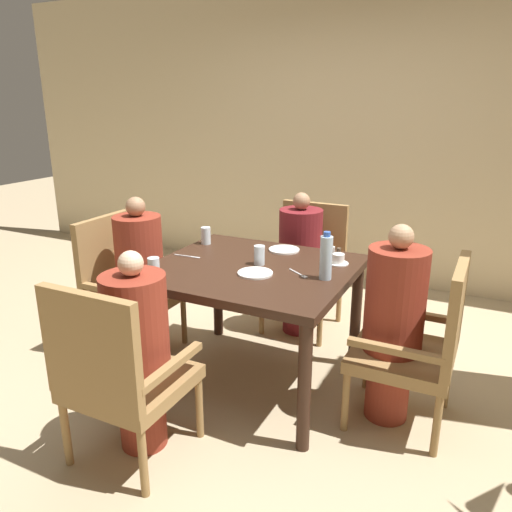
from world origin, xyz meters
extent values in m
plane|color=tan|center=(0.00, 0.00, 0.00)|extent=(16.00, 16.00, 0.00)
cube|color=#C6B289|center=(0.00, 2.19, 1.40)|extent=(8.00, 0.06, 2.80)
cube|color=#331E14|center=(0.00, 0.00, 0.75)|extent=(1.18, 1.07, 0.05)
cylinder|color=#331E14|center=(-0.53, -0.48, 0.36)|extent=(0.07, 0.07, 0.72)
cylinder|color=#331E14|center=(0.53, -0.48, 0.36)|extent=(0.07, 0.07, 0.72)
cylinder|color=#331E14|center=(-0.53, 0.48, 0.36)|extent=(0.07, 0.07, 0.72)
cylinder|color=#331E14|center=(0.53, 0.48, 0.36)|extent=(0.07, 0.07, 0.72)
cube|color=olive|center=(-0.91, 0.00, 0.39)|extent=(0.53, 0.53, 0.07)
cube|color=olive|center=(-1.16, 0.00, 0.69)|extent=(0.05, 0.53, 0.53)
cube|color=olive|center=(-0.91, 0.24, 0.55)|extent=(0.48, 0.04, 0.04)
cube|color=olive|center=(-0.91, -0.24, 0.55)|extent=(0.48, 0.04, 0.04)
cylinder|color=olive|center=(-0.68, 0.23, 0.18)|extent=(0.04, 0.04, 0.36)
cylinder|color=olive|center=(-0.68, -0.23, 0.18)|extent=(0.04, 0.04, 0.36)
cylinder|color=olive|center=(-1.15, 0.23, 0.18)|extent=(0.04, 0.04, 0.36)
cylinder|color=olive|center=(-1.15, -0.23, 0.18)|extent=(0.04, 0.04, 0.36)
cylinder|color=maroon|center=(-0.85, 0.00, 0.21)|extent=(0.24, 0.24, 0.43)
cylinder|color=maroon|center=(-0.85, 0.00, 0.71)|extent=(0.32, 0.32, 0.57)
sphere|color=#997051|center=(-0.85, 0.00, 1.06)|extent=(0.13, 0.13, 0.13)
cube|color=olive|center=(0.00, 0.86, 0.39)|extent=(0.53, 0.53, 0.07)
cube|color=olive|center=(0.00, 1.11, 0.69)|extent=(0.53, 0.05, 0.53)
cube|color=olive|center=(0.24, 0.86, 0.55)|extent=(0.04, 0.48, 0.04)
cube|color=olive|center=(-0.24, 0.86, 0.55)|extent=(0.04, 0.48, 0.04)
cylinder|color=olive|center=(0.23, 0.63, 0.18)|extent=(0.04, 0.04, 0.36)
cylinder|color=olive|center=(-0.23, 0.63, 0.18)|extent=(0.04, 0.04, 0.36)
cylinder|color=olive|center=(0.23, 1.10, 0.18)|extent=(0.04, 0.04, 0.36)
cylinder|color=olive|center=(-0.23, 1.10, 0.18)|extent=(0.04, 0.04, 0.36)
cylinder|color=maroon|center=(0.00, 0.80, 0.21)|extent=(0.24, 0.24, 0.43)
cylinder|color=maroon|center=(0.00, 0.80, 0.70)|extent=(0.32, 0.32, 0.54)
sphere|color=#997051|center=(0.00, 0.80, 1.03)|extent=(0.13, 0.13, 0.13)
cube|color=olive|center=(0.91, 0.00, 0.39)|extent=(0.53, 0.53, 0.07)
cube|color=olive|center=(1.16, 0.00, 0.69)|extent=(0.05, 0.53, 0.53)
cube|color=olive|center=(0.91, -0.24, 0.55)|extent=(0.48, 0.04, 0.04)
cube|color=olive|center=(0.91, 0.24, 0.55)|extent=(0.48, 0.04, 0.04)
cylinder|color=olive|center=(0.68, -0.23, 0.18)|extent=(0.04, 0.04, 0.36)
cylinder|color=olive|center=(0.68, 0.23, 0.18)|extent=(0.04, 0.04, 0.36)
cylinder|color=olive|center=(1.15, -0.23, 0.18)|extent=(0.04, 0.04, 0.36)
cylinder|color=olive|center=(1.15, 0.23, 0.18)|extent=(0.04, 0.04, 0.36)
cylinder|color=maroon|center=(0.85, 0.00, 0.21)|extent=(0.24, 0.24, 0.43)
cylinder|color=maroon|center=(0.85, 0.00, 0.71)|extent=(0.32, 0.32, 0.57)
sphere|color=tan|center=(0.85, 0.00, 1.06)|extent=(0.13, 0.13, 0.13)
cube|color=olive|center=(-0.24, -0.86, 0.39)|extent=(0.53, 0.53, 0.07)
cube|color=olive|center=(-0.24, -1.11, 0.69)|extent=(0.53, 0.05, 0.53)
cube|color=olive|center=(-0.48, -0.86, 0.55)|extent=(0.04, 0.48, 0.04)
cube|color=olive|center=(0.01, -0.86, 0.55)|extent=(0.04, 0.48, 0.04)
cylinder|color=olive|center=(-0.47, -0.63, 0.18)|extent=(0.04, 0.04, 0.36)
cylinder|color=olive|center=(0.00, -0.63, 0.18)|extent=(0.04, 0.04, 0.36)
cylinder|color=olive|center=(-0.47, -1.10, 0.18)|extent=(0.04, 0.04, 0.36)
cylinder|color=olive|center=(0.00, -1.10, 0.18)|extent=(0.04, 0.04, 0.36)
cylinder|color=maroon|center=(-0.24, -0.80, 0.21)|extent=(0.24, 0.24, 0.43)
cylinder|color=maroon|center=(-0.24, -0.80, 0.68)|extent=(0.32, 0.32, 0.51)
sphere|color=beige|center=(-0.24, -0.80, 1.00)|extent=(0.12, 0.12, 0.12)
cylinder|color=white|center=(0.08, -0.11, 0.78)|extent=(0.20, 0.20, 0.01)
cylinder|color=white|center=(0.05, 0.38, 0.78)|extent=(0.20, 0.20, 0.01)
cylinder|color=white|center=(0.45, 0.27, 0.78)|extent=(0.13, 0.13, 0.01)
cylinder|color=white|center=(0.45, 0.27, 0.81)|extent=(0.07, 0.07, 0.06)
cylinder|color=silver|center=(0.46, -0.01, 0.90)|extent=(0.07, 0.07, 0.25)
cylinder|color=#3359B2|center=(0.46, -0.01, 1.03)|extent=(0.04, 0.04, 0.03)
cylinder|color=silver|center=(0.02, 0.05, 0.83)|extent=(0.07, 0.07, 0.12)
cylinder|color=silver|center=(-0.50, 0.29, 0.83)|extent=(0.07, 0.07, 0.12)
cylinder|color=silver|center=(-0.40, -0.42, 0.83)|extent=(0.07, 0.07, 0.12)
cylinder|color=white|center=(0.38, 0.39, 0.81)|extent=(0.03, 0.03, 0.07)
cylinder|color=#4C3D2D|center=(0.42, 0.39, 0.81)|extent=(0.03, 0.03, 0.06)
cube|color=silver|center=(0.29, 0.01, 0.78)|extent=(0.13, 0.09, 0.00)
cube|color=silver|center=(0.35, -0.04, 0.78)|extent=(0.04, 0.04, 0.00)
cube|color=silver|center=(-0.47, -0.01, 0.78)|extent=(0.15, 0.02, 0.00)
cube|color=silver|center=(-0.40, -0.01, 0.78)|extent=(0.06, 0.02, 0.00)
camera|label=1|loc=(1.27, -2.53, 1.74)|focal=35.00mm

